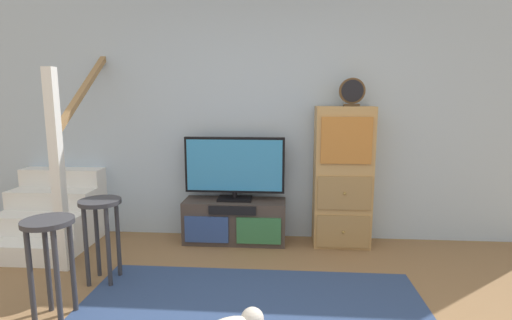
% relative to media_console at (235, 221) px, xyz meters
% --- Properties ---
extents(back_wall, '(6.40, 0.12, 2.70)m').
position_rel_media_console_xyz_m(back_wall, '(0.30, 0.27, 1.12)').
color(back_wall, '#A8BCD1').
rests_on(back_wall, ground_plane).
extents(media_console, '(1.09, 0.38, 0.46)m').
position_rel_media_console_xyz_m(media_console, '(0.00, 0.00, 0.00)').
color(media_console, '#423833').
rests_on(media_console, ground_plane).
extents(television, '(1.06, 0.22, 0.68)m').
position_rel_media_console_xyz_m(television, '(0.00, 0.02, 0.59)').
color(television, black).
rests_on(television, media_console).
extents(side_cabinet, '(0.58, 0.38, 1.46)m').
position_rel_media_console_xyz_m(side_cabinet, '(1.13, 0.01, 0.50)').
color(side_cabinet, tan).
rests_on(side_cabinet, ground_plane).
extents(desk_clock, '(0.26, 0.08, 0.28)m').
position_rel_media_console_xyz_m(desk_clock, '(1.19, -0.00, 1.37)').
color(desk_clock, '#4C3823').
rests_on(desk_clock, side_cabinet).
extents(staircase, '(1.00, 1.36, 2.20)m').
position_rel_media_console_xyz_m(staircase, '(-1.94, 0.01, 0.14)').
color(staircase, white).
rests_on(staircase, ground_plane).
extents(bar_stool_near, '(0.34, 0.34, 0.73)m').
position_rel_media_console_xyz_m(bar_stool_near, '(-1.08, -1.55, 0.31)').
color(bar_stool_near, '#333338').
rests_on(bar_stool_near, ground_plane).
extents(bar_stool_far, '(0.34, 0.34, 0.71)m').
position_rel_media_console_xyz_m(bar_stool_far, '(-0.99, -0.98, 0.30)').
color(bar_stool_far, '#333338').
rests_on(bar_stool_far, ground_plane).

